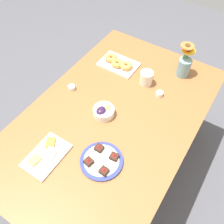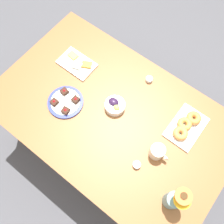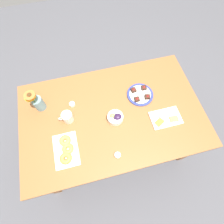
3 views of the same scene
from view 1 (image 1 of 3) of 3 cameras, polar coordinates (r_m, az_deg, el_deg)
name	(u,v)px [view 1 (image 1 of 3)]	position (r m, az deg, el deg)	size (l,w,h in m)	color
ground_plane	(112,168)	(2.21, 0.00, -12.60)	(6.00, 6.00, 0.00)	#4C4C51
dining_table	(112,124)	(1.65, 0.00, -2.70)	(1.60, 1.00, 0.74)	brown
coffee_mug	(146,78)	(1.75, 7.88, 7.77)	(0.12, 0.09, 0.10)	silver
grape_bowl	(104,111)	(1.56, -1.95, 0.16)	(0.13, 0.13, 0.07)	white
cheese_platter	(46,155)	(1.46, -14.75, -9.44)	(0.26, 0.17, 0.03)	white
croissant_platter	(118,63)	(1.89, 1.44, 11.13)	(0.19, 0.28, 0.05)	white
jam_cup_honey	(160,94)	(1.71, 10.81, 4.15)	(0.05, 0.05, 0.03)	white
jam_cup_berry	(72,87)	(1.74, -9.22, 5.57)	(0.05, 0.05, 0.03)	white
dessert_plate	(101,161)	(1.40, -2.42, -11.02)	(0.24, 0.24, 0.05)	navy
flower_vase	(184,65)	(1.85, 16.20, 10.22)	(0.11, 0.11, 0.25)	#6B939E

